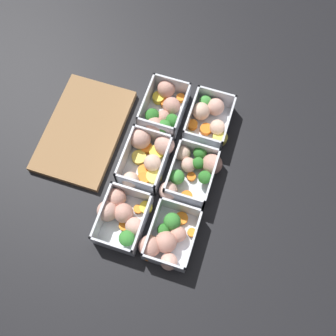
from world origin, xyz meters
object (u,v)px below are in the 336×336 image
container_far_right (164,110)px  container_near_right (209,118)px  container_far_center (147,156)px  container_near_center (192,171)px  container_near_left (167,239)px  container_far_left (121,216)px

container_far_right → container_near_right: bearing=-82.7°
container_near_right → container_far_center: (-0.14, 0.11, 0.00)m
container_near_center → container_far_center: size_ratio=0.90×
container_near_right → container_far_center: size_ratio=0.85×
container_near_center → container_near_right: same height
container_near_left → container_far_center: same height
container_near_left → container_near_right: 0.32m
container_near_left → container_far_left: (0.02, 0.11, -0.00)m
container_near_center → container_far_left: same height
container_near_right → container_near_left: bearing=178.8°
container_near_center → container_near_left: bearing=177.8°
container_near_center → container_near_right: 0.15m
container_near_center → container_far_center: (0.01, 0.11, -0.00)m
container_near_center → container_far_left: bearing=141.4°
container_near_center → container_near_right: size_ratio=1.06×
container_far_center → container_near_right: bearing=-38.0°
container_near_right → container_far_left: 0.33m
container_far_right → container_near_center: bearing=-140.1°
container_far_left → container_far_right: size_ratio=0.83×
container_near_center → container_near_right: bearing=-0.1°
container_near_center → container_far_left: (-0.15, 0.12, -0.00)m
container_near_right → container_far_right: 0.11m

